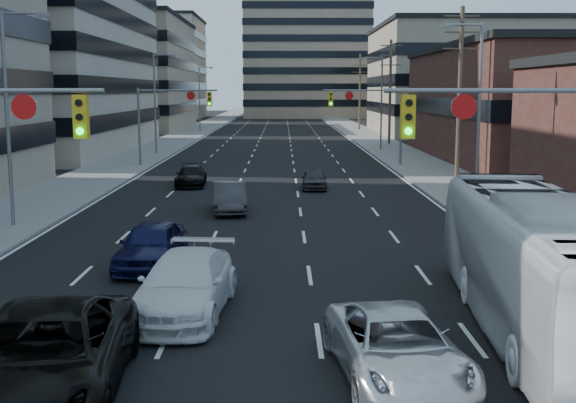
# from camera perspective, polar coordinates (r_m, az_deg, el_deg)

# --- Properties ---
(road_surface) EXTENTS (18.00, 300.00, 0.02)m
(road_surface) POSITION_cam_1_polar(r_m,az_deg,el_deg) (140.32, -0.81, 6.42)
(road_surface) COLOR black
(road_surface) RESTS_ON ground
(sidewalk_left) EXTENTS (5.00, 300.00, 0.15)m
(sidewalk_left) POSITION_cam_1_polar(r_m,az_deg,el_deg) (140.87, -5.52, 6.42)
(sidewalk_left) COLOR slate
(sidewalk_left) RESTS_ON ground
(sidewalk_right) EXTENTS (5.00, 300.00, 0.15)m
(sidewalk_right) POSITION_cam_1_polar(r_m,az_deg,el_deg) (140.71, 3.91, 6.44)
(sidewalk_right) COLOR slate
(sidewalk_right) RESTS_ON ground
(office_left_far) EXTENTS (20.00, 30.00, 16.00)m
(office_left_far) POSITION_cam_1_polar(r_m,az_deg,el_deg) (113.01, -13.36, 9.67)
(office_left_far) COLOR gray
(office_left_far) RESTS_ON ground
(storefront_right_mid) EXTENTS (20.00, 30.00, 9.00)m
(storefront_right_mid) POSITION_cam_1_polar(r_m,az_deg,el_deg) (64.47, 20.69, 7.07)
(storefront_right_mid) COLOR #472119
(storefront_right_mid) RESTS_ON ground
(office_right_far) EXTENTS (22.00, 28.00, 14.00)m
(office_right_far) POSITION_cam_1_polar(r_m,az_deg,el_deg) (101.11, 13.52, 9.23)
(office_right_far) COLOR gray
(office_right_far) RESTS_ON ground
(bg_block_left) EXTENTS (24.00, 24.00, 20.00)m
(bg_block_left) POSITION_cam_1_polar(r_m,az_deg,el_deg) (153.02, -11.50, 10.19)
(bg_block_left) COLOR #ADA089
(bg_block_left) RESTS_ON ground
(bg_block_right) EXTENTS (22.00, 22.00, 12.00)m
(bg_block_right) POSITION_cam_1_polar(r_m,az_deg,el_deg) (143.59, 12.21, 8.67)
(bg_block_right) COLOR gray
(bg_block_right) RESTS_ON ground
(signal_near_right) EXTENTS (6.59, 0.33, 6.00)m
(signal_near_right) POSITION_cam_1_polar(r_m,az_deg,el_deg) (19.38, 19.22, 3.91)
(signal_near_right) COLOR slate
(signal_near_right) RESTS_ON ground
(signal_far_left) EXTENTS (6.09, 0.33, 6.00)m
(signal_far_left) POSITION_cam_1_polar(r_m,az_deg,el_deg) (55.89, -9.38, 7.13)
(signal_far_left) COLOR slate
(signal_far_left) RESTS_ON ground
(signal_far_right) EXTENTS (6.09, 0.33, 6.00)m
(signal_far_right) POSITION_cam_1_polar(r_m,az_deg,el_deg) (55.62, 6.58, 7.18)
(signal_far_right) COLOR slate
(signal_far_right) RESTS_ON ground
(utility_pole_block) EXTENTS (2.20, 0.28, 11.00)m
(utility_pole_block) POSITION_cam_1_polar(r_m,az_deg,el_deg) (47.55, 13.41, 8.52)
(utility_pole_block) COLOR #4C3D2D
(utility_pole_block) RESTS_ON ground
(utility_pole_midblock) EXTENTS (2.20, 0.28, 11.00)m
(utility_pole_midblock) POSITION_cam_1_polar(r_m,az_deg,el_deg) (77.02, 8.07, 8.68)
(utility_pole_midblock) COLOR #4C3D2D
(utility_pole_midblock) RESTS_ON ground
(utility_pole_distant) EXTENTS (2.20, 0.28, 11.00)m
(utility_pole_distant) POSITION_cam_1_polar(r_m,az_deg,el_deg) (106.79, 5.70, 8.73)
(utility_pole_distant) COLOR #4C3D2D
(utility_pole_distant) RESTS_ON ground
(streetlight_left_near) EXTENTS (2.03, 0.22, 9.00)m
(streetlight_left_near) POSITION_cam_1_polar(r_m,az_deg,el_deg) (32.25, -21.08, 6.86)
(streetlight_left_near) COLOR slate
(streetlight_left_near) RESTS_ON ground
(streetlight_left_mid) EXTENTS (2.03, 0.22, 9.00)m
(streetlight_left_mid) POSITION_cam_1_polar(r_m,az_deg,el_deg) (66.18, -10.34, 8.00)
(streetlight_left_mid) COLOR slate
(streetlight_left_mid) RESTS_ON ground
(streetlight_left_far) EXTENTS (2.03, 0.22, 9.00)m
(streetlight_left_far) POSITION_cam_1_polar(r_m,az_deg,el_deg) (100.84, -6.92, 8.30)
(streetlight_left_far) COLOR slate
(streetlight_left_far) RESTS_ON ground
(streetlight_right_near) EXTENTS (2.03, 0.22, 9.00)m
(streetlight_right_near) POSITION_cam_1_polar(r_m,az_deg,el_deg) (36.44, 14.63, 7.32)
(streetlight_right_near) COLOR slate
(streetlight_right_near) RESTS_ON ground
(streetlight_right_far) EXTENTS (2.03, 0.22, 9.00)m
(streetlight_right_far) POSITION_cam_1_polar(r_m,az_deg,el_deg) (70.83, 7.27, 8.11)
(streetlight_right_far) COLOR slate
(streetlight_right_far) RESTS_ON ground
(black_pickup) EXTENTS (3.45, 6.57, 1.76)m
(black_pickup) POSITION_cam_1_polar(r_m,az_deg,el_deg) (14.46, -18.76, -11.62)
(black_pickup) COLOR black
(black_pickup) RESTS_ON ground
(white_van) EXTENTS (2.64, 5.57, 1.57)m
(white_van) POSITION_cam_1_polar(r_m,az_deg,el_deg) (19.12, -8.14, -6.54)
(white_van) COLOR silver
(white_van) RESTS_ON ground
(silver_suv) EXTENTS (2.84, 5.22, 1.39)m
(silver_suv) POSITION_cam_1_polar(r_m,az_deg,el_deg) (14.95, 8.58, -11.33)
(silver_suv) COLOR silver
(silver_suv) RESTS_ON ground
(transit_bus) EXTENTS (3.82, 12.41, 3.40)m
(transit_bus) POSITION_cam_1_polar(r_m,az_deg,el_deg) (18.24, 19.45, -4.74)
(transit_bus) COLOR silver
(transit_bus) RESTS_ON ground
(sedan_blue) EXTENTS (2.11, 4.61, 1.53)m
(sedan_blue) POSITION_cam_1_polar(r_m,az_deg,el_deg) (24.20, -10.73, -3.40)
(sedan_blue) COLOR #0D0F35
(sedan_blue) RESTS_ON ground
(sedan_grey_center) EXTENTS (1.92, 4.42, 1.41)m
(sedan_grey_center) POSITION_cam_1_polar(r_m,az_deg,el_deg) (34.67, -4.64, 0.30)
(sedan_grey_center) COLOR #2F2F31
(sedan_grey_center) RESTS_ON ground
(sedan_black_far) EXTENTS (1.97, 4.40, 1.25)m
(sedan_black_far) POSITION_cam_1_polar(r_m,az_deg,el_deg) (44.44, -7.66, 2.01)
(sedan_black_far) COLOR black
(sedan_black_far) RESTS_ON ground
(sedan_grey_right) EXTENTS (1.56, 3.63, 1.22)m
(sedan_grey_right) POSITION_cam_1_polar(r_m,az_deg,el_deg) (42.72, 2.08, 1.80)
(sedan_grey_right) COLOR #2F3032
(sedan_grey_right) RESTS_ON ground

